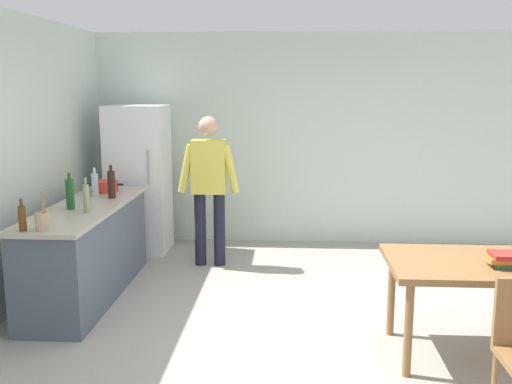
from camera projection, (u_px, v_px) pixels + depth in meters
ground_plane at (293, 334)px, 4.79m from camera, size 14.00×14.00×0.00m
wall_back at (294, 139)px, 7.49m from camera, size 6.40×0.12×2.70m
kitchen_counter at (88, 251)px, 5.61m from camera, size 0.64×2.20×0.90m
refrigerator at (139, 179)px, 7.09m from camera, size 0.70×0.67×1.80m
person at (209, 181)px, 6.48m from camera, size 0.70×0.22×1.70m
dining_table at (483, 271)px, 4.29m from camera, size 1.40×0.90×0.75m
cooking_pot at (105, 186)px, 6.24m from camera, size 0.40×0.28×0.12m
utensil_jar at (42, 221)px, 4.56m from camera, size 0.11×0.11×0.32m
bottle_wine_green at (70, 194)px, 5.34m from camera, size 0.08×0.08×0.34m
bottle_beer_brown at (22, 218)px, 4.54m from camera, size 0.06×0.06×0.26m
bottle_wine_dark at (111, 184)px, 5.88m from camera, size 0.08×0.08×0.34m
bottle_water_clear at (95, 184)px, 5.97m from camera, size 0.07×0.07×0.30m
bottle_vinegar_tall at (86, 198)px, 5.19m from camera, size 0.06×0.06×0.32m
book_stack at (508, 259)px, 4.12m from camera, size 0.27×0.19×0.11m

